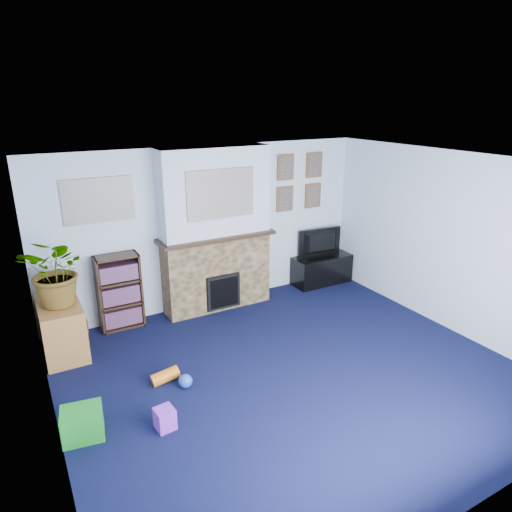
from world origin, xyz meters
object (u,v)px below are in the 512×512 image
tv_stand (321,270)px  television (322,243)px  sideboard (62,328)px  bookshelf (120,293)px

tv_stand → television: 0.49m
tv_stand → sideboard: sideboard is taller
bookshelf → sideboard: size_ratio=1.21×
television → sideboard: (-4.19, -0.30, -0.36)m
tv_stand → television: (-0.00, 0.02, 0.49)m
bookshelf → tv_stand: bearing=-1.3°
bookshelf → sideboard: 0.89m
sideboard → tv_stand: bearing=3.8°
tv_stand → sideboard: bearing=-176.2°
television → bookshelf: bearing=4.1°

